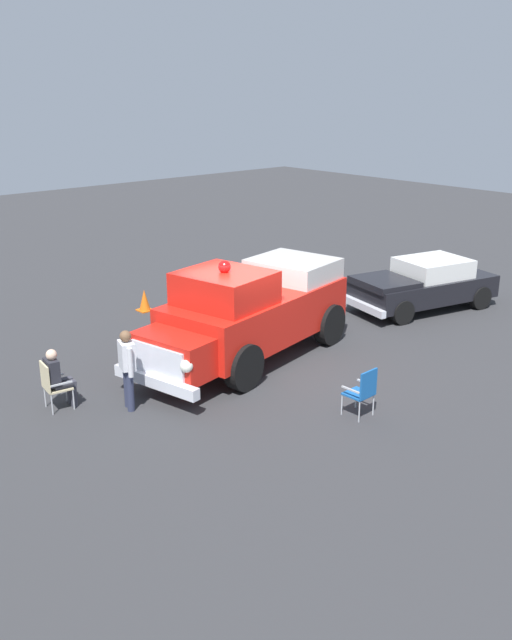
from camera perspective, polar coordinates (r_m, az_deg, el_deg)
ground_plane at (r=16.10m, az=-0.35°, el=-3.91°), size 60.00×60.00×0.00m
vintage_fire_truck at (r=16.21m, az=-0.50°, el=0.77°), size 6.26×3.36×2.59m
classic_hot_rod at (r=20.66m, az=13.61°, el=2.91°), size 4.67×2.82×1.46m
lawn_chair_near_truck at (r=14.42m, az=-16.53°, el=-4.99°), size 0.56×0.57×1.02m
lawn_chair_by_car at (r=13.69m, az=8.85°, el=-5.69°), size 0.53×0.51×1.02m
lawn_chair_spare at (r=19.36m, az=4.29°, el=1.85°), size 0.67×0.67×1.02m
spectator_seated at (r=14.41m, az=-16.07°, el=-4.49°), size 0.58×0.44×1.29m
spectator_standing at (r=13.96m, az=-10.59°, el=-3.62°), size 0.38×0.64×1.68m
traffic_cone at (r=20.26m, az=-9.20°, el=1.60°), size 0.40×0.40×0.64m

